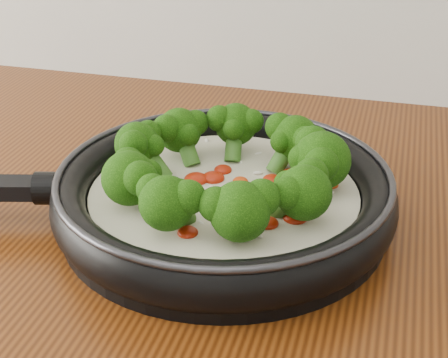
# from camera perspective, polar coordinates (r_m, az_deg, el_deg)

# --- Properties ---
(skillet) EXTENTS (0.58, 0.43, 0.10)m
(skillet) POSITION_cam_1_polar(r_m,az_deg,el_deg) (0.69, -0.15, -0.99)
(skillet) COLOR black
(skillet) RESTS_ON counter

